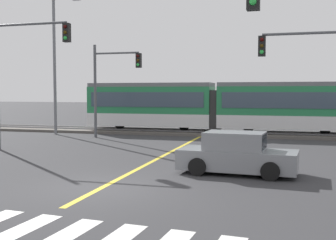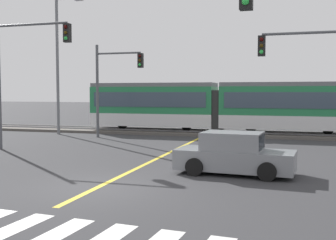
{
  "view_description": "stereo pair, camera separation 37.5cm",
  "coord_description": "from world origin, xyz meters",
  "px_view_note": "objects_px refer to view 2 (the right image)",
  "views": [
    {
      "loc": [
        5.45,
        -11.81,
        2.96
      ],
      "look_at": [
        -0.07,
        7.83,
        1.6
      ],
      "focal_mm": 45.0,
      "sensor_mm": 36.0,
      "label": 1
    },
    {
      "loc": [
        5.81,
        -11.7,
        2.96
      ],
      "look_at": [
        -0.07,
        7.83,
        1.6
      ],
      "focal_mm": 45.0,
      "sensor_mm": 36.0,
      "label": 2
    }
  ],
  "objects_px": {
    "traffic_light_mid_right": "(322,69)",
    "street_lamp_west": "(60,57)",
    "traffic_light_mid_left": "(21,62)",
    "sedan_crossing": "(234,155)",
    "light_rail_tram": "(289,106)",
    "traffic_light_far_left": "(112,78)"
  },
  "relations": [
    {
      "from": "sedan_crossing",
      "to": "street_lamp_west",
      "type": "bearing_deg",
      "value": 141.35
    },
    {
      "from": "sedan_crossing",
      "to": "traffic_light_far_left",
      "type": "distance_m",
      "value": 13.82
    },
    {
      "from": "traffic_light_mid_right",
      "to": "traffic_light_mid_left",
      "type": "relative_size",
      "value": 0.87
    },
    {
      "from": "sedan_crossing",
      "to": "traffic_light_mid_left",
      "type": "xyz_separation_m",
      "value": [
        -11.2,
        3.18,
        3.76
      ]
    },
    {
      "from": "sedan_crossing",
      "to": "traffic_light_far_left",
      "type": "relative_size",
      "value": 0.72
    },
    {
      "from": "traffic_light_mid_right",
      "to": "street_lamp_west",
      "type": "relative_size",
      "value": 0.61
    },
    {
      "from": "traffic_light_far_left",
      "to": "light_rail_tram",
      "type": "bearing_deg",
      "value": 20.99
    },
    {
      "from": "sedan_crossing",
      "to": "street_lamp_west",
      "type": "distance_m",
      "value": 18.11
    },
    {
      "from": "sedan_crossing",
      "to": "traffic_light_far_left",
      "type": "height_order",
      "value": "traffic_light_far_left"
    },
    {
      "from": "traffic_light_mid_left",
      "to": "street_lamp_west",
      "type": "distance_m",
      "value": 8.18
    },
    {
      "from": "light_rail_tram",
      "to": "traffic_light_mid_right",
      "type": "xyz_separation_m",
      "value": [
        1.43,
        -9.92,
        1.89
      ]
    },
    {
      "from": "light_rail_tram",
      "to": "traffic_light_mid_right",
      "type": "relative_size",
      "value": 4.8
    },
    {
      "from": "traffic_light_mid_right",
      "to": "light_rail_tram",
      "type": "bearing_deg",
      "value": 98.2
    },
    {
      "from": "light_rail_tram",
      "to": "traffic_light_far_left",
      "type": "xyz_separation_m",
      "value": [
        -10.89,
        -4.18,
        1.83
      ]
    },
    {
      "from": "light_rail_tram",
      "to": "street_lamp_west",
      "type": "distance_m",
      "value": 16.02
    },
    {
      "from": "light_rail_tram",
      "to": "traffic_light_mid_right",
      "type": "bearing_deg",
      "value": -81.8
    },
    {
      "from": "traffic_light_mid_right",
      "to": "street_lamp_west",
      "type": "xyz_separation_m",
      "value": [
        -16.8,
        6.85,
        1.42
      ]
    },
    {
      "from": "traffic_light_mid_left",
      "to": "street_lamp_west",
      "type": "xyz_separation_m",
      "value": [
        -2.47,
        7.75,
        0.9
      ]
    },
    {
      "from": "traffic_light_mid_right",
      "to": "traffic_light_mid_left",
      "type": "distance_m",
      "value": 14.36
    },
    {
      "from": "traffic_light_far_left",
      "to": "traffic_light_mid_right",
      "type": "relative_size",
      "value": 1.03
    },
    {
      "from": "traffic_light_mid_right",
      "to": "traffic_light_far_left",
      "type": "bearing_deg",
      "value": 155.01
    },
    {
      "from": "traffic_light_far_left",
      "to": "sedan_crossing",
      "type": "bearing_deg",
      "value": -46.9
    }
  ]
}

